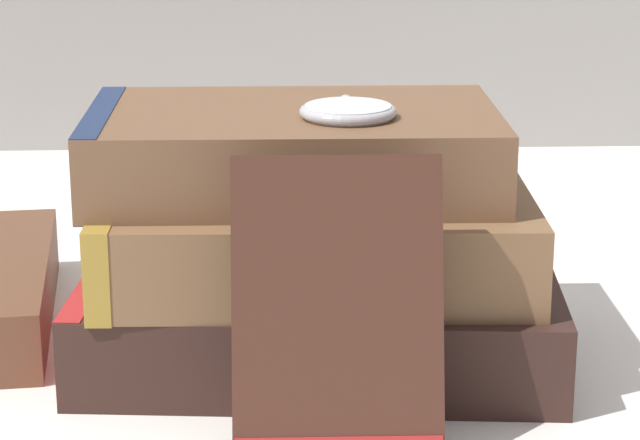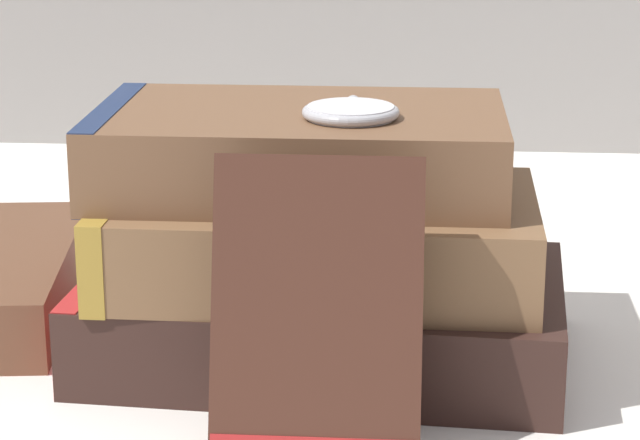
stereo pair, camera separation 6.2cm
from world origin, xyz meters
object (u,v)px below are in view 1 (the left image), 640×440
at_px(book_leaning_front, 337,322).
at_px(pocket_watch, 345,111).
at_px(book_flat_top, 282,150).
at_px(book_flat_bottom, 309,317).
at_px(book_flat_middle, 305,238).

distance_m(book_leaning_front, pocket_watch, 0.11).
bearing_deg(book_leaning_front, book_flat_top, 101.42).
height_order(book_flat_top, book_leaning_front, book_leaning_front).
bearing_deg(pocket_watch, book_flat_bottom, 147.63).
xyz_separation_m(book_flat_top, book_leaning_front, (0.02, -0.11, -0.05)).
xyz_separation_m(book_flat_bottom, book_flat_top, (-0.01, 0.01, 0.08)).
height_order(book_flat_bottom, book_flat_top, book_flat_top).
height_order(book_flat_top, pocket_watch, pocket_watch).
relative_size(book_flat_middle, pocket_watch, 4.28).
bearing_deg(book_flat_top, book_flat_middle, -50.00).
xyz_separation_m(book_flat_middle, pocket_watch, (0.02, -0.00, 0.06)).
xyz_separation_m(book_flat_middle, book_leaning_front, (0.01, -0.10, -0.01)).
distance_m(book_flat_top, book_leaning_front, 0.12).
height_order(book_flat_bottom, book_leaning_front, book_leaning_front).
height_order(book_flat_bottom, pocket_watch, pocket_watch).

